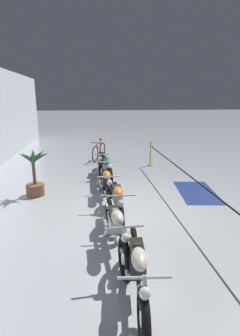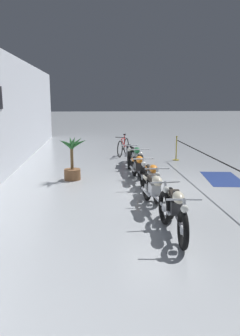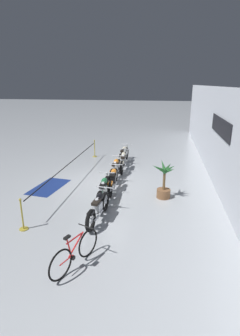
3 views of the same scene
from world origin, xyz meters
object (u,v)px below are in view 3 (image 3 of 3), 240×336
(motorcycle_cream_0, at_px, (124,154))
(motorcycle_orange_2, at_px, (115,169))
(motorcycle_orange_3, at_px, (113,180))
(potted_palm_left_of_row, at_px, (164,182))
(bicycle, at_px, (75,252))
(motorcycle_cream_1, at_px, (123,161))
(motorcycle_black_5, at_px, (98,207))
(stanchion_mid_left, at_px, (23,219))
(stanchion_far_left, at_px, (79,158))
(floor_banner, at_px, (49,187))
(motorcycle_green_4, at_px, (104,191))

(motorcycle_cream_0, distance_m, motorcycle_orange_2, 2.61)
(motorcycle_orange_3, distance_m, potted_palm_left_of_row, 2.18)
(bicycle, relative_size, potted_palm_left_of_row, 1.09)
(motorcycle_cream_1, distance_m, motorcycle_black_5, 5.44)
(motorcycle_cream_1, distance_m, potted_palm_left_of_row, 3.90)
(stanchion_mid_left, bearing_deg, motorcycle_black_5, 114.10)
(motorcycle_cream_0, bearing_deg, stanchion_far_left, -43.82)
(stanchion_far_left, height_order, floor_banner, stanchion_far_left)
(floor_banner, bearing_deg, bicycle, 37.96)
(bicycle, bearing_deg, motorcycle_cream_0, -178.65)
(motorcycle_orange_3, height_order, stanchion_far_left, stanchion_far_left)
(potted_palm_left_of_row, bearing_deg, motorcycle_black_5, -43.95)
(bicycle, distance_m, stanchion_mid_left, 2.59)
(motorcycle_cream_1, distance_m, bicycle, 7.81)
(motorcycle_cream_0, height_order, motorcycle_orange_2, motorcycle_cream_0)
(motorcycle_green_4, relative_size, bicycle, 1.46)
(motorcycle_green_4, height_order, floor_banner, motorcycle_green_4)
(potted_palm_left_of_row, xyz_separation_m, floor_banner, (-0.30, -4.99, -0.66))
(motorcycle_cream_1, bearing_deg, stanchion_far_left, -70.61)
(stanchion_far_left, height_order, stanchion_mid_left, same)
(motorcycle_green_4, xyz_separation_m, motorcycle_black_5, (1.29, 0.12, -0.03))
(motorcycle_orange_2, xyz_separation_m, motorcycle_green_4, (2.84, 0.08, 0.03))
(motorcycle_cream_0, xyz_separation_m, motorcycle_orange_3, (4.08, 0.19, -0.01))
(potted_palm_left_of_row, xyz_separation_m, stanchion_mid_left, (3.15, -4.27, -0.31))
(motorcycle_cream_1, xyz_separation_m, motorcycle_orange_2, (1.32, -0.17, -0.01))
(motorcycle_cream_1, height_order, motorcycle_black_5, motorcycle_cream_1)
(motorcycle_orange_2, relative_size, motorcycle_green_4, 0.92)
(motorcycle_orange_3, height_order, potted_palm_left_of_row, potted_palm_left_of_row)
(bicycle, xyz_separation_m, stanchion_far_left, (-7.06, -2.17, 0.31))
(motorcycle_cream_0, relative_size, potted_palm_left_of_row, 1.45)
(motorcycle_orange_2, bearing_deg, motorcycle_black_5, 2.73)
(motorcycle_cream_0, relative_size, stanchion_far_left, 0.26)
(motorcycle_orange_2, height_order, stanchion_far_left, stanchion_far_left)
(motorcycle_cream_1, bearing_deg, motorcycle_cream_0, -171.84)
(bicycle, height_order, stanchion_far_left, stanchion_far_left)
(motorcycle_orange_2, bearing_deg, motorcycle_cream_1, 172.54)
(motorcycle_orange_3, xyz_separation_m, potted_palm_left_of_row, (0.47, 2.12, 0.21))
(motorcycle_green_4, bearing_deg, stanchion_far_left, -148.97)
(motorcycle_cream_0, xyz_separation_m, motorcycle_green_4, (5.45, 0.09, 0.02))
(motorcycle_orange_3, distance_m, stanchion_far_left, 2.97)
(bicycle, bearing_deg, motorcycle_black_5, -179.86)
(motorcycle_black_5, distance_m, bicycle, 2.37)
(motorcycle_orange_3, bearing_deg, motorcycle_black_5, 0.40)
(motorcycle_cream_1, bearing_deg, floor_banner, -44.03)
(bicycle, xyz_separation_m, floor_banner, (-4.85, -2.89, -0.40))
(motorcycle_cream_1, relative_size, motorcycle_green_4, 0.98)
(motorcycle_cream_1, relative_size, stanchion_far_left, 0.28)
(motorcycle_cream_1, height_order, motorcycle_orange_2, motorcycle_cream_1)
(bicycle, xyz_separation_m, potted_palm_left_of_row, (-4.55, 2.10, 0.26))
(motorcycle_orange_3, height_order, stanchion_mid_left, stanchion_mid_left)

